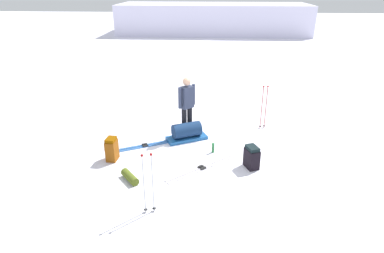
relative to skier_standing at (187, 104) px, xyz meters
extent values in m
plane|color=white|center=(0.20, -0.93, -0.95)|extent=(80.00, 80.00, 0.00)
cube|color=white|center=(0.62, 19.94, 0.20)|extent=(15.24, 5.02, 2.31)
cylinder|color=black|center=(-0.07, -0.07, -0.53)|extent=(0.14, 0.14, 0.85)
cylinder|color=black|center=(0.07, 0.07, -0.53)|extent=(0.14, 0.14, 0.85)
cube|color=#2C344D|center=(0.00, 0.00, 0.20)|extent=(0.40, 0.39, 0.60)
cylinder|color=#2C344D|center=(-0.17, -0.17, 0.23)|extent=(0.09, 0.09, 0.58)
cylinder|color=#2C344D|center=(0.17, 0.17, 0.23)|extent=(0.09, 0.09, 0.58)
sphere|color=tan|center=(0.00, 0.00, 0.64)|extent=(0.22, 0.22, 0.22)
cube|color=#3060A4|center=(-1.05, -0.78, -0.94)|extent=(1.59, 0.84, 0.02)
cube|color=black|center=(-1.05, -0.78, -0.92)|extent=(0.15, 0.12, 0.03)
cube|color=#3060A4|center=(-1.09, -0.69, -0.94)|extent=(1.59, 0.84, 0.02)
cube|color=black|center=(-1.09, -0.69, -0.92)|extent=(0.15, 0.12, 0.03)
cube|color=silver|center=(0.52, -1.82, -0.94)|extent=(1.55, 1.35, 0.02)
cube|color=black|center=(0.52, -1.82, -0.92)|extent=(0.15, 0.14, 0.03)
cube|color=silver|center=(0.45, -1.74, -0.94)|extent=(1.55, 1.35, 0.02)
cube|color=black|center=(0.45, -1.74, -0.92)|extent=(0.15, 0.14, 0.03)
cube|color=#86440E|center=(-1.72, -1.49, -0.70)|extent=(0.26, 0.35, 0.51)
cube|color=#7A4000|center=(-1.72, -1.49, -0.40)|extent=(0.24, 0.31, 0.08)
cube|color=black|center=(1.64, -1.64, -0.72)|extent=(0.38, 0.44, 0.47)
cube|color=black|center=(1.64, -1.64, -0.44)|extent=(0.34, 0.39, 0.08)
cylinder|color=maroon|center=(2.14, 0.65, -0.32)|extent=(0.02, 0.02, 1.26)
sphere|color=#A51919|center=(2.14, 0.65, 0.34)|extent=(0.05, 0.05, 0.05)
cylinder|color=black|center=(2.14, 0.65, -0.89)|extent=(0.07, 0.07, 0.01)
cylinder|color=maroon|center=(2.27, 0.69, -0.32)|extent=(0.02, 0.02, 1.26)
sphere|color=#A51919|center=(2.27, 0.69, 0.34)|extent=(0.05, 0.05, 0.05)
cylinder|color=black|center=(2.27, 0.69, -0.89)|extent=(0.07, 0.07, 0.01)
cylinder|color=#AFB4BA|center=(-0.53, -3.44, -0.35)|extent=(0.02, 0.02, 1.21)
sphere|color=#A51919|center=(-0.53, -3.44, 0.28)|extent=(0.05, 0.05, 0.05)
cylinder|color=black|center=(-0.53, -3.44, -0.89)|extent=(0.07, 0.07, 0.01)
cylinder|color=#AFB4BA|center=(-0.37, -3.39, -0.35)|extent=(0.02, 0.02, 1.21)
sphere|color=#A51919|center=(-0.37, -3.39, 0.28)|extent=(0.05, 0.05, 0.05)
cylinder|color=black|center=(-0.37, -3.39, -0.89)|extent=(0.07, 0.07, 0.01)
cube|color=#1B5595|center=(0.01, -0.26, -0.91)|extent=(1.19, 0.89, 0.09)
cylinder|color=navy|center=(0.01, -0.26, -0.66)|extent=(0.87, 0.70, 0.40)
cylinder|color=#52611D|center=(-1.08, -2.38, -0.86)|extent=(0.49, 0.54, 0.18)
cylinder|color=#256E37|center=(0.74, -0.96, -0.82)|extent=(0.07, 0.07, 0.26)
camera|label=1|loc=(0.68, -8.45, 3.10)|focal=30.81mm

